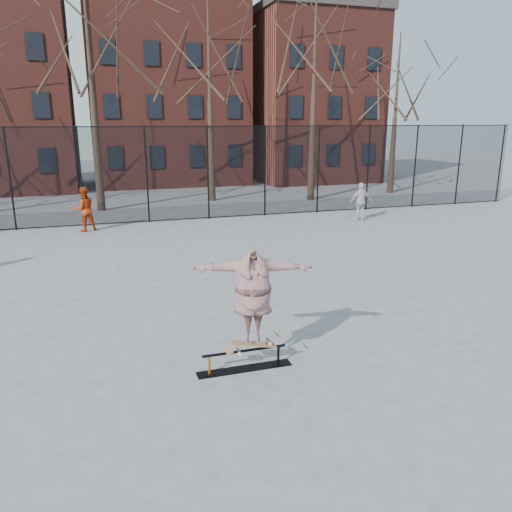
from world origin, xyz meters
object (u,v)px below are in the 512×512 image
object	(u,v)px
skateboard	(253,346)
bystander_white	(361,202)
skater	(253,298)
bystander_red	(84,209)
skate_rail	(245,361)

from	to	relation	value
skateboard	bystander_white	distance (m)	14.13
skateboard	skater	world-z (taller)	skater
bystander_red	bystander_white	distance (m)	11.42
skate_rail	skater	xyz separation A→B (m)	(0.16, 0.00, 1.15)
skate_rail	skateboard	xyz separation A→B (m)	(0.16, 0.00, 0.28)
skateboard	bystander_white	xyz separation A→B (m)	(8.39, 11.36, 0.39)
skater	bystander_white	size ratio (longest dim) A/B	1.24
skater	bystander_red	xyz separation A→B (m)	(-2.94, 12.72, -0.43)
bystander_red	bystander_white	xyz separation A→B (m)	(11.34, -1.35, -0.05)
skateboard	skate_rail	bearing A→B (deg)	180.00
skate_rail	skateboard	world-z (taller)	skateboard
bystander_red	bystander_white	size ratio (longest dim) A/B	1.06
bystander_white	skater	bearing A→B (deg)	59.76
skate_rail	bystander_white	distance (m)	14.24
skater	bystander_red	size ratio (longest dim) A/B	1.17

